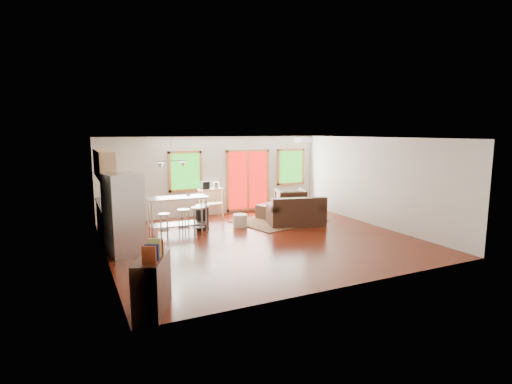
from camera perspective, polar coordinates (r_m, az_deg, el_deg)
name	(u,v)px	position (r m, az deg, el deg)	size (l,w,h in m)	color
floor	(261,240)	(10.38, 0.72, -6.85)	(7.50, 7.00, 0.02)	#3C0F06
ceiling	(261,138)	(10.00, 0.75, 7.78)	(7.50, 7.00, 0.02)	silver
back_wall	(214,176)	(13.32, -5.95, 2.30)	(7.50, 0.02, 2.60)	beige
left_wall	(103,201)	(9.12, -21.00, -1.16)	(0.02, 7.00, 2.60)	beige
right_wall	(376,182)	(12.23, 16.76, 1.41)	(0.02, 7.00, 2.60)	beige
front_wall	(350,216)	(7.18, 13.22, -3.34)	(7.50, 0.02, 2.60)	beige
window_left	(185,171)	(12.96, -10.06, 2.92)	(1.10, 0.05, 1.30)	#165912
french_doors	(248,180)	(13.74, -1.15, 1.70)	(1.60, 0.05, 2.10)	#B80E0A
window_right	(291,167)	(14.48, 5.00, 3.61)	(1.10, 0.05, 1.30)	#165912
rug	(278,221)	(12.44, 3.23, -4.13)	(2.51, 1.93, 0.03)	#4A5E37
loveseat	(296,214)	(11.94, 5.76, -3.09)	(1.80, 1.29, 0.87)	black
coffee_table	(287,206)	(12.91, 4.43, -2.06)	(1.22, 0.93, 0.43)	#3C1C0F
armchair	(290,200)	(13.45, 4.94, -1.20)	(0.91, 0.86, 0.94)	black
ottoman	(270,212)	(12.78, 1.99, -2.83)	(0.66, 0.66, 0.44)	black
pouf	(240,221)	(11.69, -2.28, -4.10)	(0.42, 0.42, 0.37)	beige
vase	(277,203)	(12.73, 3.00, -1.60)	(0.18, 0.18, 0.28)	silver
cabinets	(110,204)	(10.87, -20.19, -1.60)	(0.64, 2.24, 2.30)	tan
refrigerator	(124,215)	(9.40, -18.32, -3.08)	(0.88, 0.87, 1.85)	#B7BABC
island	(177,209)	(10.99, -11.15, -2.34)	(1.63, 0.70, 1.02)	#B7BABC
cup	(188,195)	(11.20, -9.65, -0.48)	(0.12, 0.09, 0.12)	silver
bar_stool_a	(164,220)	(10.71, -13.01, -3.89)	(0.39, 0.39, 0.64)	#B7BABC
bar_stool_b	(184,216)	(10.77, -10.29, -3.41)	(0.41, 0.41, 0.72)	#B7BABC
bar_stool_c	(198,214)	(10.76, -8.27, -3.18)	(0.48, 0.48, 0.77)	#B7BABC
trash_can	(202,217)	(11.42, -7.67, -3.59)	(0.48, 0.48, 0.70)	black
kitchen_cart	(210,193)	(12.96, -6.58, -0.09)	(0.82, 0.58, 1.18)	tan
bookshelf	(152,284)	(6.45, -14.61, -12.56)	(0.76, 1.06, 1.17)	#3C1C0F
ceiling_flush	(303,140)	(11.31, 6.74, 7.41)	(0.35, 0.35, 0.12)	white
pendant_light	(172,164)	(10.81, -11.94, 3.87)	(0.80, 0.18, 0.79)	gray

